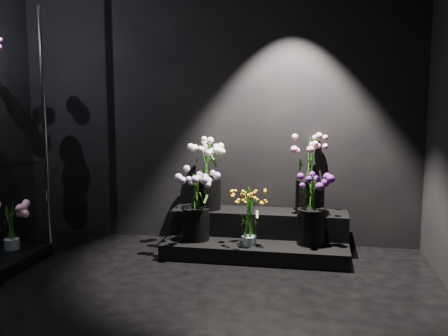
# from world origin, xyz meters

# --- Properties ---
(floor) EXTENTS (4.00, 4.00, 0.00)m
(floor) POSITION_xyz_m (0.00, 0.00, 0.00)
(floor) COLOR black
(floor) RESTS_ON ground
(wall_back) EXTENTS (4.00, 0.00, 4.00)m
(wall_back) POSITION_xyz_m (0.00, 2.00, 1.40)
(wall_back) COLOR black
(wall_back) RESTS_ON floor
(display_riser) EXTENTS (1.66, 0.74, 0.37)m
(display_riser) POSITION_xyz_m (0.48, 1.67, 0.15)
(display_riser) COLOR black
(display_riser) RESTS_ON floor
(bouquet_orange_bells) EXTENTS (0.26, 0.26, 0.50)m
(bouquet_orange_bells) POSITION_xyz_m (0.44, 1.40, 0.40)
(bouquet_orange_bells) COLOR white
(bouquet_orange_bells) RESTS_ON display_riser
(bouquet_lilac) EXTENTS (0.47, 0.47, 0.64)m
(bouquet_lilac) POSITION_xyz_m (-0.06, 1.47, 0.51)
(bouquet_lilac) COLOR black
(bouquet_lilac) RESTS_ON display_riser
(bouquet_purple) EXTENTS (0.37, 0.37, 0.62)m
(bouquet_purple) POSITION_xyz_m (0.98, 1.51, 0.48)
(bouquet_purple) COLOR black
(bouquet_purple) RESTS_ON display_riser
(bouquet_cream_roses) EXTENTS (0.47, 0.47, 0.66)m
(bouquet_cream_roses) POSITION_xyz_m (-0.02, 1.74, 0.73)
(bouquet_cream_roses) COLOR black
(bouquet_cream_roses) RESTS_ON display_riser
(bouquet_pink_roses) EXTENTS (0.43, 0.43, 0.71)m
(bouquet_pink_roses) POSITION_xyz_m (0.96, 1.76, 0.76)
(bouquet_pink_roses) COLOR black
(bouquet_pink_roses) RESTS_ON display_riser
(bouquet_case_base_pink) EXTENTS (0.37, 0.37, 0.42)m
(bouquet_case_base_pink) POSITION_xyz_m (-1.62, 0.98, 0.33)
(bouquet_case_base_pink) COLOR white
(bouquet_case_base_pink) RESTS_ON display_case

